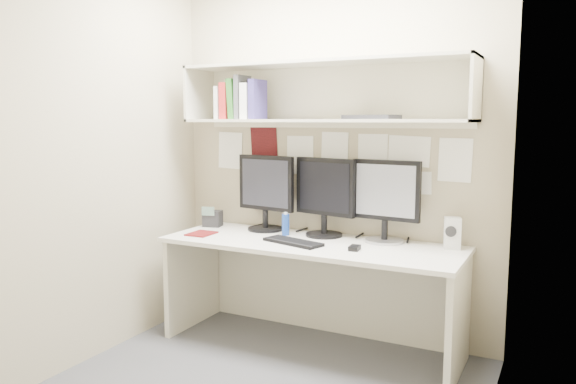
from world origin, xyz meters
The scene contains 18 objects.
wall_back centered at (0.00, 1.00, 1.30)m, with size 2.40×0.02×2.60m, color tan.
wall_front centered at (0.00, -1.00, 1.30)m, with size 2.40×0.02×2.60m, color tan.
wall_left centered at (-1.20, 0.00, 1.30)m, with size 0.02×2.00×2.60m, color tan.
wall_right centered at (1.20, 0.00, 1.30)m, with size 0.02×2.00×2.60m, color tan.
desk centered at (0.00, 0.65, 0.37)m, with size 2.00×0.70×0.73m.
overhead_hutch centered at (0.00, 0.86, 1.72)m, with size 2.00×0.38×0.40m.
pinned_papers centered at (0.00, 0.99, 1.25)m, with size 1.92×0.01×0.48m, color white, non-canonical shape.
monitor_left centered at (-0.47, 0.87, 1.02)m, with size 0.47×0.26×0.55m.
monitor_center centered at (0.00, 0.87, 1.02)m, with size 0.47×0.26×0.54m.
monitor_right centered at (0.44, 0.87, 1.02)m, with size 0.47×0.26×0.54m.
keyboard centered at (-0.08, 0.55, 0.74)m, with size 0.42×0.15×0.02m, color black.
mouse centered at (0.34, 0.55, 0.74)m, with size 0.06×0.09×0.03m, color black.
speaker centered at (0.87, 0.87, 0.83)m, with size 0.12×0.13×0.20m.
blue_bottle centered at (-0.25, 0.77, 0.81)m, with size 0.05×0.05×0.16m.
maroon_notebook centered at (-0.80, 0.52, 0.74)m, with size 0.16×0.20×0.01m, color #5E1010.
desk_phone centered at (-0.90, 0.81, 0.79)m, with size 0.15×0.14×0.16m.
book_stack centered at (-0.60, 0.76, 1.67)m, with size 0.33×0.19×0.31m.
hutch_tray centered at (0.35, 0.79, 1.55)m, with size 0.38×0.14×0.03m, color black.
Camera 1 is at (1.52, -2.68, 1.54)m, focal length 35.00 mm.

